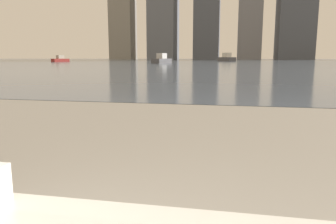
% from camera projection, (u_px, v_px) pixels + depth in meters
% --- Properties ---
extents(harbor_water, '(180.00, 110.00, 0.01)m').
position_uv_depth(harbor_water, '(230.00, 62.00, 60.13)').
color(harbor_water, slate).
rests_on(harbor_water, ground_plane).
extents(harbor_boat_1, '(4.04, 4.97, 1.82)m').
position_uv_depth(harbor_boat_1, '(227.00, 58.00, 69.98)').
color(harbor_boat_1, '#4C4C51').
rests_on(harbor_boat_1, harbor_water).
extents(harbor_boat_3, '(2.43, 4.19, 1.49)m').
position_uv_depth(harbor_boat_3, '(162.00, 60.00, 48.66)').
color(harbor_boat_3, '#4C4C51').
rests_on(harbor_boat_3, harbor_water).
extents(harbor_boat_5, '(2.49, 3.53, 1.26)m').
position_uv_depth(harbor_boat_5, '(60.00, 59.00, 62.51)').
color(harbor_boat_5, maroon).
rests_on(harbor_boat_5, harbor_water).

